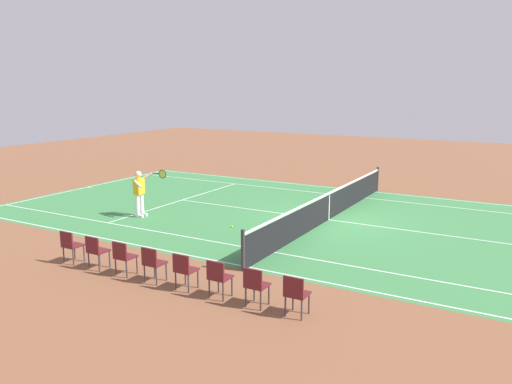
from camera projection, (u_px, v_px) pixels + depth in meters
ground_plane at (328, 220)px, 17.83m from camera, size 60.00×60.00×0.00m
court_slab at (328, 220)px, 17.83m from camera, size 24.20×11.40×0.00m
court_line_markings at (328, 220)px, 17.83m from camera, size 23.85×11.05×0.01m
tennis_net at (329, 206)px, 17.73m from camera, size 0.10×11.70×1.08m
tennis_player_near at (140, 191)px, 18.11m from camera, size 1.04×0.80×1.70m
tennis_ball at (232, 226)px, 16.88m from camera, size 0.07×0.07×0.07m
spectator_chair_0 at (296, 293)px, 10.22m from camera, size 0.44×0.44×0.88m
spectator_chair_1 at (255, 284)px, 10.67m from camera, size 0.44×0.44×0.88m
spectator_chair_2 at (218, 276)px, 11.12m from camera, size 0.44×0.44×0.88m
spectator_chair_3 at (184, 269)px, 11.57m from camera, size 0.44×0.44×0.88m
spectator_chair_4 at (153, 262)px, 12.01m from camera, size 0.44×0.44×0.88m
spectator_chair_5 at (123, 255)px, 12.46m from camera, size 0.44×0.44×0.88m
spectator_chair_6 at (96, 250)px, 12.91m from camera, size 0.44×0.44×0.88m
spectator_chair_7 at (71, 244)px, 13.36m from camera, size 0.44×0.44×0.88m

